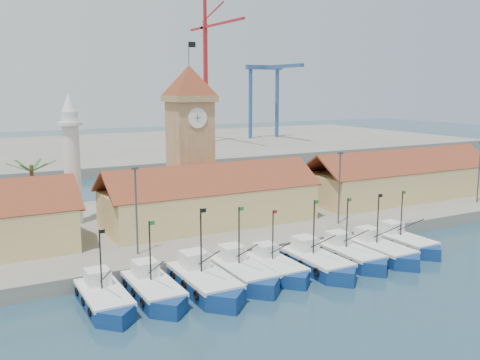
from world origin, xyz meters
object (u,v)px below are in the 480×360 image
boat_4 (277,269)px  minaret (72,158)px  boat_0 (105,301)px  clock_tower (190,136)px

boat_4 → minaret: bearing=120.2°
boat_0 → minaret: bearing=83.8°
clock_tower → minaret: bearing=172.4°
boat_0 → boat_4: boat_0 is taller
boat_0 → boat_4: 17.05m
boat_4 → clock_tower: size_ratio=0.40×
boat_4 → clock_tower: 25.35m
clock_tower → minaret: (-15.00, 2.00, -2.23)m
boat_4 → minaret: 29.98m
clock_tower → minaret: clock_tower is taller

